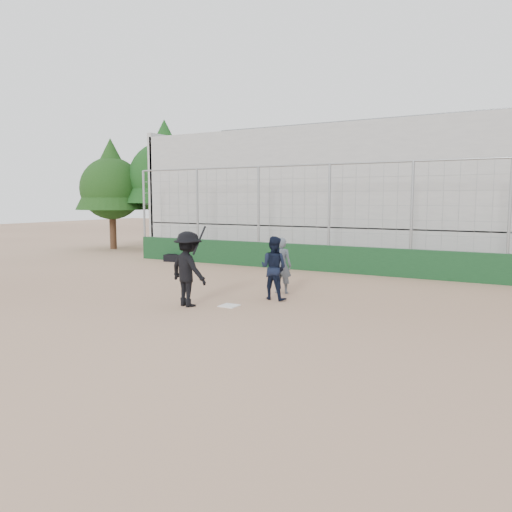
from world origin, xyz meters
The scene contains 10 objects.
ground centered at (0.00, 0.00, 0.00)m, with size 90.00×90.00×0.00m, color #845E47.
home_plate centered at (0.00, 0.00, 0.01)m, with size 0.44×0.44×0.02m, color white.
backstop centered at (0.00, 7.00, 0.96)m, with size 18.10×0.25×4.04m.
bleachers centered at (0.00, 11.95, 2.92)m, with size 20.25×6.70×6.98m.
tree_left centered at (-11.00, 11.00, 4.39)m, with size 4.48×4.48×7.00m.
tree_right centered at (-13.50, 9.50, 3.76)m, with size 3.84×3.84×6.00m.
batter_at_plate centered at (-0.93, -0.48, 0.96)m, with size 1.38×1.03×2.04m.
catcher_crouched centered at (0.60, 1.30, 0.58)m, with size 0.93×0.78×1.17m.
umpire centered at (0.37, 2.25, 0.73)m, with size 0.59×0.39×1.46m, color #515A66.
equipment_bag centered at (-7.07, 6.56, 0.16)m, with size 0.76×0.40×0.35m.
Camera 1 is at (6.66, -10.57, 2.71)m, focal length 35.00 mm.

